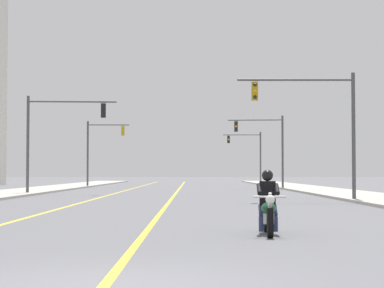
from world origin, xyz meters
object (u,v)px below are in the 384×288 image
Objects in this scene: traffic_signal_mid_left at (98,144)px; traffic_signal_near_left at (53,129)px; traffic_signal_far_right at (248,150)px; traffic_signal_mid_right at (265,141)px; motorcycle_with_rider at (266,208)px; traffic_signal_near_right at (317,115)px.

traffic_signal_near_left is at bearing -89.95° from traffic_signal_mid_left.
traffic_signal_near_left is 1.00× the size of traffic_signal_far_right.
traffic_signal_mid_left is (-15.03, 6.25, -0.05)m from traffic_signal_mid_right.
motorcycle_with_rider is 18.61m from traffic_signal_near_right.
traffic_signal_near_right and traffic_signal_mid_left have the same top height.
traffic_signal_near_left and traffic_signal_mid_right have the same top height.
traffic_signal_near_right is at bearing -90.85° from traffic_signal_far_right.
traffic_signal_far_right is (15.54, 17.45, 0.04)m from traffic_signal_mid_left.
motorcycle_with_rider is 0.35× the size of traffic_signal_near_left.
traffic_signal_mid_left is at bearing -131.68° from traffic_signal_far_right.
traffic_signal_near_right is 49.48m from traffic_signal_far_right.
traffic_signal_near_right is 25.78m from traffic_signal_mid_right.
motorcycle_with_rider is at bearing -78.19° from traffic_signal_mid_left.
traffic_signal_near_left is at bearing 110.28° from motorcycle_with_rider.
traffic_signal_near_left reaches higher than motorcycle_with_rider.
traffic_signal_far_right is (0.74, 49.48, -0.07)m from traffic_signal_near_right.
traffic_signal_near_left is 1.00× the size of traffic_signal_mid_right.
traffic_signal_mid_right is 23.71m from traffic_signal_far_right.
traffic_signal_mid_right is 16.28m from traffic_signal_mid_left.
traffic_signal_near_left is 42.08m from traffic_signal_far_right.
traffic_signal_near_left is at bearing -134.25° from traffic_signal_mid_right.
traffic_signal_mid_right is at bearing 83.93° from motorcycle_with_rider.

